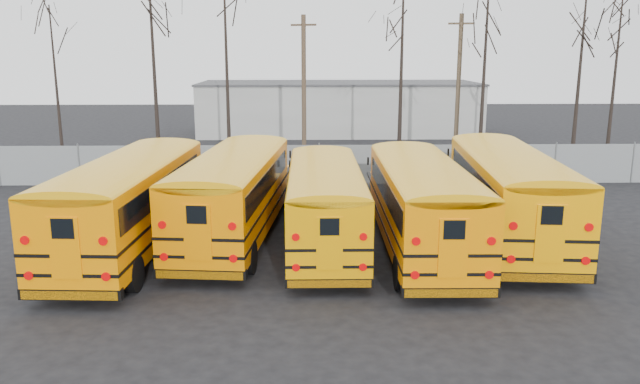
{
  "coord_description": "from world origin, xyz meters",
  "views": [
    {
      "loc": [
        -0.66,
        -18.91,
        6.63
      ],
      "look_at": [
        -0.16,
        3.14,
        1.6
      ],
      "focal_mm": 35.0,
      "sensor_mm": 36.0,
      "label": 1
    }
  ],
  "objects_px": {
    "utility_pole_right": "(458,86)",
    "utility_pole_left": "(304,89)",
    "bus_a": "(132,195)",
    "bus_b": "(235,187)",
    "bus_d": "(421,197)",
    "bus_e": "(507,187)",
    "bus_c": "(325,198)"
  },
  "relations": [
    {
      "from": "bus_c",
      "to": "utility_pole_left",
      "type": "relative_size",
      "value": 1.22
    },
    {
      "from": "bus_b",
      "to": "bus_d",
      "type": "distance_m",
      "value": 6.53
    },
    {
      "from": "bus_d",
      "to": "utility_pole_left",
      "type": "distance_m",
      "value": 17.59
    },
    {
      "from": "bus_a",
      "to": "bus_d",
      "type": "distance_m",
      "value": 9.64
    },
    {
      "from": "bus_d",
      "to": "utility_pole_right",
      "type": "relative_size",
      "value": 1.28
    },
    {
      "from": "bus_c",
      "to": "utility_pole_left",
      "type": "distance_m",
      "value": 16.68
    },
    {
      "from": "bus_d",
      "to": "utility_pole_left",
      "type": "bearing_deg",
      "value": 103.79
    },
    {
      "from": "utility_pole_left",
      "to": "utility_pole_right",
      "type": "relative_size",
      "value": 0.98
    },
    {
      "from": "bus_b",
      "to": "bus_c",
      "type": "distance_m",
      "value": 3.32
    },
    {
      "from": "utility_pole_right",
      "to": "utility_pole_left",
      "type": "bearing_deg",
      "value": -160.79
    },
    {
      "from": "bus_a",
      "to": "utility_pole_left",
      "type": "relative_size",
      "value": 1.37
    },
    {
      "from": "bus_c",
      "to": "utility_pole_right",
      "type": "xyz_separation_m",
      "value": [
        8.75,
        17.91,
        2.78
      ]
    },
    {
      "from": "bus_a",
      "to": "utility_pole_left",
      "type": "height_order",
      "value": "utility_pole_left"
    },
    {
      "from": "bus_b",
      "to": "bus_e",
      "type": "xyz_separation_m",
      "value": [
        9.62,
        -0.35,
        0.04
      ]
    },
    {
      "from": "bus_a",
      "to": "bus_c",
      "type": "height_order",
      "value": "bus_a"
    },
    {
      "from": "bus_e",
      "to": "utility_pole_left",
      "type": "height_order",
      "value": "utility_pole_left"
    },
    {
      "from": "bus_b",
      "to": "utility_pole_left",
      "type": "xyz_separation_m",
      "value": [
        2.41,
        15.41,
        2.55
      ]
    },
    {
      "from": "bus_b",
      "to": "bus_c",
      "type": "bearing_deg",
      "value": -12.67
    },
    {
      "from": "bus_a",
      "to": "utility_pole_left",
      "type": "bearing_deg",
      "value": 74.43
    },
    {
      "from": "bus_c",
      "to": "bus_e",
      "type": "xyz_separation_m",
      "value": [
        6.46,
        0.69,
        0.2
      ]
    },
    {
      "from": "bus_e",
      "to": "utility_pole_right",
      "type": "xyz_separation_m",
      "value": [
        2.28,
        17.23,
        2.59
      ]
    },
    {
      "from": "bus_d",
      "to": "utility_pole_right",
      "type": "distance_m",
      "value": 19.42
    },
    {
      "from": "bus_a",
      "to": "utility_pole_right",
      "type": "xyz_separation_m",
      "value": [
        15.19,
        18.2,
        2.6
      ]
    },
    {
      "from": "bus_a",
      "to": "utility_pole_right",
      "type": "bearing_deg",
      "value": 53.41
    },
    {
      "from": "bus_b",
      "to": "utility_pole_left",
      "type": "bearing_deg",
      "value": 86.62
    },
    {
      "from": "bus_d",
      "to": "bus_a",
      "type": "bearing_deg",
      "value": 179.43
    },
    {
      "from": "bus_d",
      "to": "bus_e",
      "type": "bearing_deg",
      "value": 20.73
    },
    {
      "from": "bus_b",
      "to": "utility_pole_left",
      "type": "relative_size",
      "value": 1.35
    },
    {
      "from": "bus_a",
      "to": "bus_e",
      "type": "relative_size",
      "value": 0.99
    },
    {
      "from": "bus_b",
      "to": "bus_e",
      "type": "height_order",
      "value": "bus_e"
    },
    {
      "from": "bus_a",
      "to": "bus_d",
      "type": "xyz_separation_m",
      "value": [
        9.64,
        -0.22,
        -0.07
      ]
    },
    {
      "from": "bus_c",
      "to": "bus_d",
      "type": "relative_size",
      "value": 0.94
    }
  ]
}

